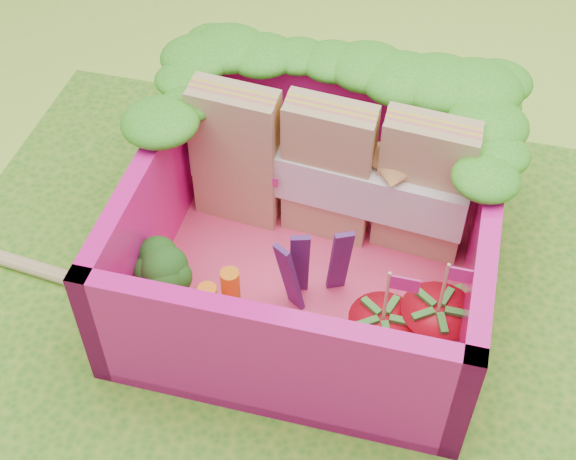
% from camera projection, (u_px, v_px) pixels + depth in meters
% --- Properties ---
extents(ground, '(14.00, 14.00, 0.00)m').
position_uv_depth(ground, '(248.00, 320.00, 3.09)').
color(ground, '#A4DE3E').
rests_on(ground, ground).
extents(placemat, '(2.60, 2.60, 0.03)m').
position_uv_depth(placemat, '(248.00, 318.00, 3.08)').
color(placemat, '#3F8C1F').
rests_on(placemat, ground).
extents(bento_floor, '(1.30, 1.30, 0.05)m').
position_uv_depth(bento_floor, '(312.00, 273.00, 3.18)').
color(bento_floor, '#ED3C6B').
rests_on(bento_floor, placemat).
extents(bento_box, '(1.30, 1.30, 0.55)m').
position_uv_depth(bento_box, '(313.00, 230.00, 2.99)').
color(bento_box, '#E8138B').
rests_on(bento_box, placemat).
extents(lettuce_ruffle, '(1.43, 0.83, 0.11)m').
position_uv_depth(lettuce_ruffle, '(343.00, 82.00, 3.07)').
color(lettuce_ruffle, '#2C8317').
rests_on(lettuce_ruffle, bento_box).
extents(sandwich_stack, '(1.12, 0.27, 0.61)m').
position_uv_depth(sandwich_stack, '(329.00, 172.00, 3.10)').
color(sandwich_stack, tan).
rests_on(sandwich_stack, bento_floor).
extents(broccoli, '(0.34, 0.34, 0.25)m').
position_uv_depth(broccoli, '(166.00, 276.00, 2.91)').
color(broccoli, '#68AA52').
rests_on(broccoli, bento_floor).
extents(carrot_sticks, '(0.13, 0.15, 0.24)m').
position_uv_depth(carrot_sticks, '(220.00, 302.00, 2.90)').
color(carrot_sticks, orange).
rests_on(carrot_sticks, bento_floor).
extents(purple_wedges, '(0.23, 0.17, 0.38)m').
position_uv_depth(purple_wedges, '(310.00, 267.00, 2.91)').
color(purple_wedges, '#381751').
rests_on(purple_wedges, bento_floor).
extents(strawberry_left, '(0.24, 0.24, 0.48)m').
position_uv_depth(strawberry_left, '(381.00, 338.00, 2.78)').
color(strawberry_left, red).
rests_on(strawberry_left, bento_floor).
extents(strawberry_right, '(0.26, 0.26, 0.50)m').
position_uv_depth(strawberry_right, '(434.00, 332.00, 2.79)').
color(strawberry_right, red).
rests_on(strawberry_right, bento_floor).
extents(snap_peas, '(0.60, 0.53, 0.05)m').
position_uv_depth(snap_peas, '(404.00, 330.00, 2.93)').
color(snap_peas, '#63C43D').
rests_on(snap_peas, bento_floor).
extents(chopsticks, '(2.12, 0.28, 0.04)m').
position_uv_depth(chopsticks, '(3.00, 258.00, 3.23)').
color(chopsticks, tan).
rests_on(chopsticks, placemat).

